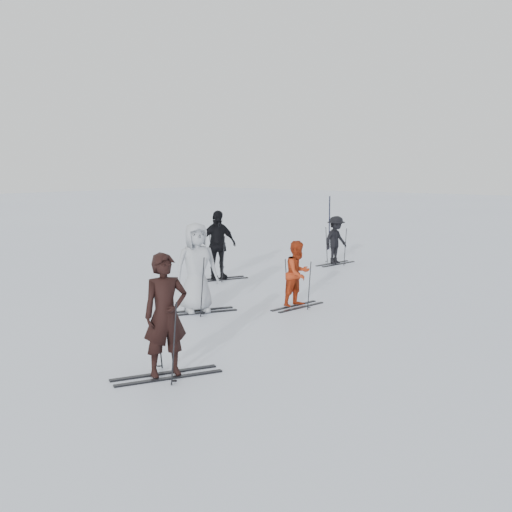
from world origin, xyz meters
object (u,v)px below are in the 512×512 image
(skier_grey, at_px, (196,269))
(skier_uphill_far, at_px, (336,241))
(skier_near_dark, at_px, (165,317))
(piste_marker, at_px, (329,223))
(skier_red, at_px, (298,275))
(skier_uphill_left, at_px, (217,246))

(skier_grey, relative_size, skier_uphill_far, 1.26)
(skier_near_dark, height_order, skier_grey, skier_grey)
(skier_near_dark, distance_m, skier_uphill_far, 12.05)
(skier_grey, distance_m, piste_marker, 11.54)
(skier_red, bearing_deg, skier_uphill_far, 30.37)
(skier_near_dark, height_order, skier_uphill_left, skier_uphill_left)
(skier_grey, bearing_deg, skier_red, -8.89)
(skier_near_dark, bearing_deg, piste_marker, 49.08)
(skier_uphill_left, bearing_deg, skier_grey, -120.40)
(skier_uphill_left, bearing_deg, piste_marker, 32.09)
(skier_uphill_left, relative_size, skier_uphill_far, 1.25)
(skier_near_dark, relative_size, piste_marker, 0.92)
(skier_near_dark, relative_size, skier_uphill_far, 1.21)
(skier_grey, height_order, piste_marker, piste_marker)
(skier_red, distance_m, skier_uphill_left, 4.10)
(skier_near_dark, bearing_deg, skier_uphill_far, 45.26)
(skier_red, bearing_deg, piste_marker, 34.41)
(skier_red, height_order, skier_uphill_far, skier_uphill_far)
(skier_uphill_far, height_order, piste_marker, piste_marker)
(skier_grey, bearing_deg, skier_near_dark, -113.43)
(skier_near_dark, distance_m, skier_grey, 4.34)
(skier_grey, distance_m, skier_uphill_left, 4.09)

